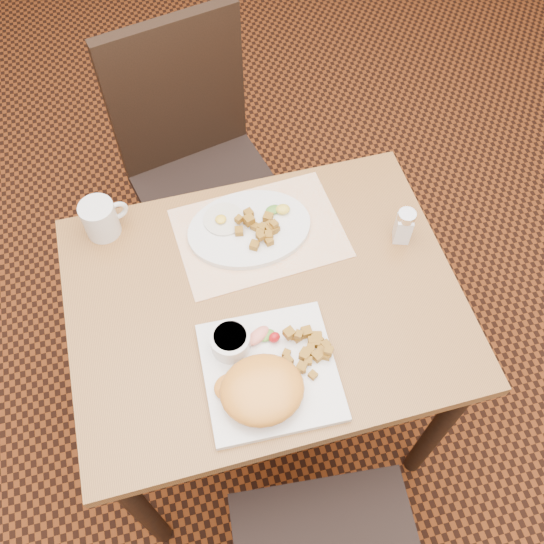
{
  "coord_description": "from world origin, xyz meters",
  "views": [
    {
      "loc": [
        -0.16,
        -0.67,
        1.97
      ],
      "look_at": [
        0.02,
        0.02,
        0.82
      ],
      "focal_mm": 40.0,
      "sensor_mm": 36.0,
      "label": 1
    }
  ],
  "objects_px": {
    "chair_far": "(199,161)",
    "salt_shaker": "(404,226)",
    "table": "(265,320)",
    "plate_oval": "(249,229)",
    "coffee_mug": "(101,219)",
    "plate_square": "(270,372)"
  },
  "relations": [
    {
      "from": "chair_far",
      "to": "plate_square",
      "type": "distance_m",
      "value": 0.86
    },
    {
      "from": "plate_square",
      "to": "plate_oval",
      "type": "xyz_separation_m",
      "value": [
        0.05,
        0.37,
        0.0
      ]
    },
    {
      "from": "table",
      "to": "plate_square",
      "type": "relative_size",
      "value": 3.21
    },
    {
      "from": "plate_oval",
      "to": "table",
      "type": "bearing_deg",
      "value": -93.67
    },
    {
      "from": "salt_shaker",
      "to": "coffee_mug",
      "type": "xyz_separation_m",
      "value": [
        -0.7,
        0.21,
        -0.0
      ]
    },
    {
      "from": "table",
      "to": "plate_oval",
      "type": "height_order",
      "value": "plate_oval"
    },
    {
      "from": "plate_oval",
      "to": "salt_shaker",
      "type": "bearing_deg",
      "value": -18.26
    },
    {
      "from": "table",
      "to": "salt_shaker",
      "type": "bearing_deg",
      "value": 11.79
    },
    {
      "from": "plate_square",
      "to": "salt_shaker",
      "type": "height_order",
      "value": "salt_shaker"
    },
    {
      "from": "chair_far",
      "to": "plate_square",
      "type": "bearing_deg",
      "value": 78.56
    },
    {
      "from": "table",
      "to": "plate_square",
      "type": "height_order",
      "value": "plate_square"
    },
    {
      "from": "plate_square",
      "to": "table",
      "type": "bearing_deg",
      "value": 79.25
    },
    {
      "from": "chair_far",
      "to": "salt_shaker",
      "type": "height_order",
      "value": "chair_far"
    },
    {
      "from": "plate_oval",
      "to": "coffee_mug",
      "type": "xyz_separation_m",
      "value": [
        -0.34,
        0.1,
        0.04
      ]
    },
    {
      "from": "plate_square",
      "to": "plate_oval",
      "type": "height_order",
      "value": "plate_oval"
    },
    {
      "from": "table",
      "to": "salt_shaker",
      "type": "distance_m",
      "value": 0.41
    },
    {
      "from": "chair_far",
      "to": "salt_shaker",
      "type": "bearing_deg",
      "value": 113.55
    },
    {
      "from": "plate_square",
      "to": "coffee_mug",
      "type": "bearing_deg",
      "value": 122.28
    },
    {
      "from": "chair_far",
      "to": "plate_square",
      "type": "xyz_separation_m",
      "value": [
        0.01,
        -0.83,
        0.22
      ]
    },
    {
      "from": "chair_far",
      "to": "salt_shaker",
      "type": "xyz_separation_m",
      "value": [
        0.41,
        -0.57,
        0.26
      ]
    },
    {
      "from": "plate_square",
      "to": "coffee_mug",
      "type": "height_order",
      "value": "coffee_mug"
    },
    {
      "from": "table",
      "to": "salt_shaker",
      "type": "xyz_separation_m",
      "value": [
        0.36,
        0.08,
        0.16
      ]
    }
  ]
}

